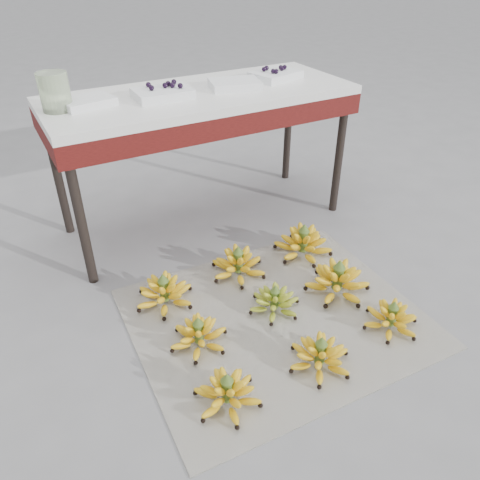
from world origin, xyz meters
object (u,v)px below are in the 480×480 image
newspaper_mat (276,318)px  tray_right (235,84)px  bunch_back_center (238,264)px  bunch_back_right (303,244)px  vendor_table (201,108)px  tray_far_left (87,102)px  bunch_front_left (227,393)px  tray_far_right (276,75)px  glass_jar (55,92)px  tray_left (163,93)px  bunch_front_right (391,318)px  bunch_mid_left (199,335)px  bunch_mid_right (337,281)px  bunch_mid_center (275,302)px  bunch_front_center (320,356)px  bunch_back_left (165,293)px

newspaper_mat → tray_right: size_ratio=4.24×
bunch_back_center → tray_right: bearing=59.0°
bunch_back_right → vendor_table: size_ratio=0.19×
vendor_table → tray_far_left: 0.59m
bunch_front_left → tray_far_left: bearing=78.9°
tray_far_right → glass_jar: bearing=179.7°
tray_left → bunch_front_right: bearing=-67.2°
newspaper_mat → bunch_mid_left: size_ratio=4.89×
tray_far_left → bunch_front_left: bearing=-87.1°
bunch_mid_right → tray_far_left: tray_far_left is taller
bunch_mid_center → bunch_mid_right: (0.33, -0.03, 0.01)m
bunch_mid_left → bunch_back_right: 0.85m
bunch_front_left → tray_left: tray_left is taller
bunch_front_right → glass_jar: 1.81m
bunch_front_right → tray_left: size_ratio=1.04×
bunch_mid_left → vendor_table: vendor_table is taller
tray_right → bunch_front_center: bearing=-103.2°
tray_far_left → tray_right: bearing=-4.8°
vendor_table → bunch_front_left: bearing=-112.2°
bunch_mid_left → vendor_table: bearing=65.0°
bunch_mid_center → tray_left: bearing=119.0°
bunch_back_left → vendor_table: vendor_table is taller
bunch_back_left → tray_left: (0.29, 0.59, 0.74)m
bunch_back_center → bunch_back_right: bunch_back_right is taller
tray_left → tray_right: size_ratio=0.95×
tray_far_left → tray_far_right: (1.05, -0.01, 0.00)m
vendor_table → tray_far_right: size_ratio=5.34×
bunch_back_right → bunch_back_center: bearing=177.2°
tray_far_left → bunch_mid_right: bearing=-49.3°
bunch_back_left → bunch_back_right: size_ratio=0.99×
tray_far_left → glass_jar: size_ratio=1.55×
vendor_table → bunch_back_left: bearing=-129.6°
bunch_front_left → bunch_back_right: 1.04m
tray_far_left → vendor_table: bearing=-2.6°
bunch_front_right → tray_far_left: bearing=110.7°
bunch_front_center → tray_right: bearing=91.2°
bunch_front_center → bunch_mid_right: (0.36, 0.33, 0.01)m
bunch_back_left → tray_right: bearing=48.5°
newspaper_mat → bunch_back_center: (0.01, 0.37, 0.06)m
bunch_front_center → vendor_table: vendor_table is taller
bunch_front_right → bunch_back_right: bunch_back_right is taller
newspaper_mat → vendor_table: bearing=83.8°
newspaper_mat → bunch_mid_right: bearing=1.9°
bunch_front_left → bunch_back_center: 0.79m
bunch_mid_right → bunch_mid_left: bearing=159.9°
bunch_back_right → vendor_table: bearing=115.1°
bunch_front_left → tray_far_right: 1.77m
bunch_front_center → bunch_back_left: bunch_back_left is taller
tray_far_right → bunch_front_center: bearing=-114.2°
bunch_front_center → glass_jar: 1.64m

